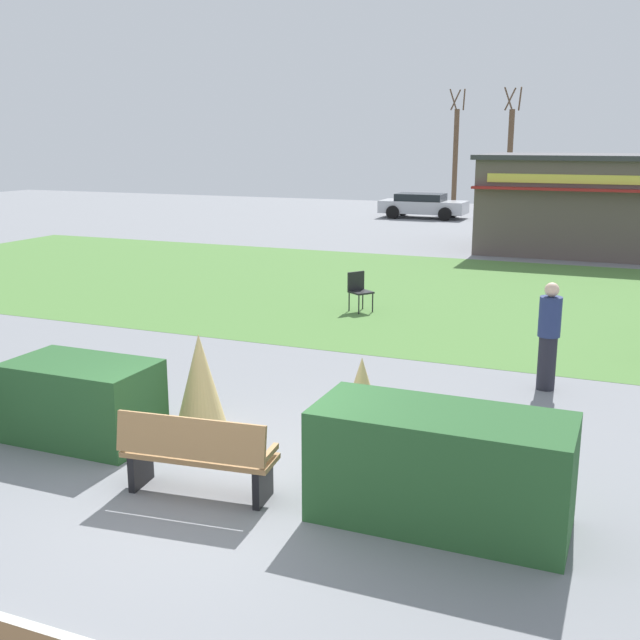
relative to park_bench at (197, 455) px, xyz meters
The scene contains 15 objects.
ground_plane 0.53m from the park_bench, 23.56° to the left, with size 80.00×80.00×0.00m, color slate.
lawn_patch 12.00m from the park_bench, 89.05° to the left, with size 36.00×12.00×0.01m, color #4C7A38.
park_bench is the anchor object (origin of this frame).
hedge_left 2.38m from the park_bench, 159.09° to the left, with size 1.87×1.10×1.04m, color #28562B.
hedge_right 2.61m from the park_bench, 10.13° to the left, with size 2.57×1.10×1.17m, color #28562B.
ornamental_grass_behind_left 2.08m from the park_bench, 50.63° to the left, with size 0.78×0.78×1.29m, color tan.
ornamental_grass_behind_right 2.00m from the park_bench, 120.06° to the left, with size 0.71×0.71×1.32m, color tan.
ornamental_grass_behind_center 2.20m from the park_bench, 38.61° to the left, with size 0.71×0.71×0.94m, color tan.
ornamental_grass_behind_far 2.27m from the park_bench, 37.36° to the left, with size 0.71×0.71×0.97m, color tan.
food_kiosk 21.61m from the park_bench, 81.47° to the left, with size 8.48×5.34×3.31m.
cafe_chair_center 9.50m from the park_bench, 99.13° to the left, with size 0.61×0.61×0.89m.
person_strolling 6.09m from the park_bench, 59.68° to the left, with size 0.34×0.34×1.69m.
parked_car_west_slot 31.02m from the park_bench, 100.60° to the left, with size 4.21×2.09×1.20m.
tree_right_bg 33.66m from the park_bench, 93.54° to the left, with size 0.91×0.96×6.33m.
tree_center_bg 36.82m from the park_bench, 98.59° to the left, with size 0.91×0.96×6.48m.
Camera 1 is at (3.97, -6.66, 3.80)m, focal length 42.82 mm.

